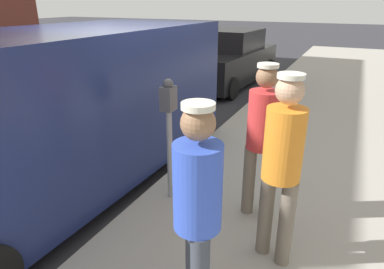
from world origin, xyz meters
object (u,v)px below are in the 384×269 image
object	(u,v)px
pedestrian_in_blue	(197,206)
parked_van	(70,107)
pedestrian_in_red	(263,133)
pedestrian_in_orange	(282,160)
parking_meter_near	(169,120)
parked_sedan_ahead	(228,60)

from	to	relation	value
pedestrian_in_blue	parked_van	bearing A→B (deg)	151.11
pedestrian_in_blue	pedestrian_in_red	bearing A→B (deg)	87.94
pedestrian_in_red	pedestrian_in_orange	xyz separation A→B (m)	(0.34, -0.64, 0.03)
pedestrian_in_blue	pedestrian_in_orange	xyz separation A→B (m)	(0.39, 0.90, 0.03)
parking_meter_near	pedestrian_in_orange	world-z (taller)	pedestrian_in_orange
pedestrian_in_blue	pedestrian_in_orange	distance (m)	0.99
pedestrian_in_blue	parked_van	xyz separation A→B (m)	(-2.53, 1.40, -0.00)
pedestrian_in_blue	parked_van	distance (m)	2.89
pedestrian_in_red	pedestrian_in_blue	size ratio (longest dim) A/B	1.00
parked_sedan_ahead	pedestrian_in_red	bearing A→B (deg)	-67.18
parked_van	parked_sedan_ahead	size ratio (longest dim) A/B	1.17
pedestrian_in_red	pedestrian_in_blue	xyz separation A→B (m)	(-0.06, -1.54, -0.00)
pedestrian_in_blue	parked_van	world-z (taller)	parked_van
pedestrian_in_orange	parked_sedan_ahead	world-z (taller)	pedestrian_in_orange
pedestrian_in_red	parked_sedan_ahead	distance (m)	7.34
pedestrian_in_blue	parked_sedan_ahead	xyz separation A→B (m)	(-2.79, 8.30, -0.41)
parked_van	parked_sedan_ahead	world-z (taller)	parked_van
parking_meter_near	parked_van	distance (m)	1.50
parking_meter_near	pedestrian_in_orange	bearing A→B (deg)	-20.29
pedestrian_in_orange	parked_van	world-z (taller)	parked_van
parked_sedan_ahead	parking_meter_near	bearing A→B (deg)	-75.64
pedestrian_in_blue	pedestrian_in_orange	size ratio (longest dim) A/B	0.97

